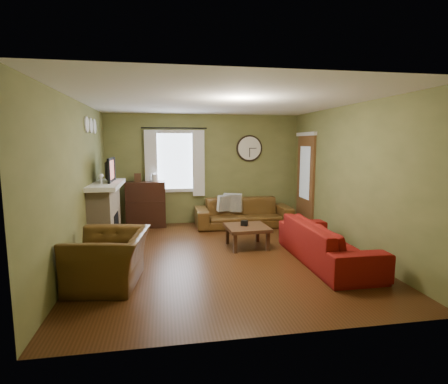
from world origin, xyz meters
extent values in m
cube|color=#40220E|center=(0.00, 0.00, 0.00)|extent=(4.60, 5.20, 0.00)
cube|color=white|center=(0.00, 0.00, 2.60)|extent=(4.60, 5.20, 0.00)
cube|color=olive|center=(-2.30, 0.00, 1.30)|extent=(0.00, 5.20, 2.60)
cube|color=olive|center=(2.30, 0.00, 1.30)|extent=(0.00, 5.20, 2.60)
cube|color=olive|center=(0.00, 2.60, 1.30)|extent=(4.60, 0.00, 2.60)
cube|color=olive|center=(0.00, -2.60, 1.30)|extent=(4.60, 0.00, 2.60)
cube|color=tan|center=(-2.10, 1.15, 0.55)|extent=(0.40, 1.40, 1.10)
cube|color=black|center=(-1.91, 1.15, 0.30)|extent=(0.04, 0.60, 0.55)
cube|color=white|center=(-2.07, 1.15, 1.14)|extent=(0.58, 1.60, 0.08)
imported|color=black|center=(-2.05, 1.30, 1.35)|extent=(0.08, 0.60, 0.35)
cube|color=#994C3F|center=(-1.97, 1.30, 1.41)|extent=(0.02, 0.62, 0.36)
cylinder|color=white|center=(-2.28, 0.80, 2.25)|extent=(0.28, 0.28, 0.03)
cylinder|color=white|center=(-2.28, 1.15, 2.25)|extent=(0.28, 0.28, 0.03)
cylinder|color=white|center=(-2.28, 1.50, 2.25)|extent=(0.28, 0.28, 0.03)
cylinder|color=black|center=(-0.70, 2.48, 2.27)|extent=(0.03, 0.03, 1.50)
cube|color=silver|center=(-1.25, 2.48, 1.45)|extent=(0.28, 0.04, 1.55)
cube|color=silver|center=(-0.15, 2.48, 1.45)|extent=(0.28, 0.04, 1.55)
cube|color=brown|center=(2.27, 1.85, 1.05)|extent=(0.05, 0.90, 2.10)
imported|color=#432818|center=(-1.26, 2.41, 0.96)|extent=(0.21, 0.25, 0.02)
imported|color=#4A3013|center=(0.84, 2.04, 0.32)|extent=(2.21, 0.86, 0.64)
cube|color=gray|center=(0.42, 2.08, 0.55)|extent=(0.38, 0.23, 0.37)
cube|color=gray|center=(0.61, 2.11, 0.55)|extent=(0.44, 0.28, 0.42)
imported|color=maroon|center=(1.63, -0.61, 0.33)|extent=(0.88, 2.24, 0.65)
imported|color=#4A3013|center=(-1.73, -0.97, 0.36)|extent=(1.11, 1.23, 0.72)
cube|color=black|center=(0.49, 0.44, 0.40)|extent=(0.16, 0.16, 0.09)
camera|label=1|loc=(-0.97, -5.75, 1.93)|focal=28.00mm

